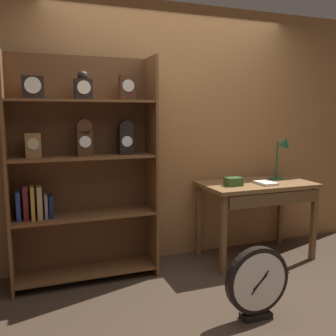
{
  "coord_description": "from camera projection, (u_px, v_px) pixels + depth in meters",
  "views": [
    {
      "loc": [
        -1.39,
        -2.31,
        1.5
      ],
      "look_at": [
        -0.22,
        0.82,
        1.02
      ],
      "focal_mm": 39.77,
      "sensor_mm": 36.0,
      "label": 1
    }
  ],
  "objects": [
    {
      "name": "bookshelf",
      "position": [
        81.0,
        169.0,
        3.3
      ],
      "size": [
        1.28,
        0.35,
        2.02
      ],
      "color": "brown",
      "rests_on": "ground"
    },
    {
      "name": "ground_plane",
      "position": [
        232.0,
        312.0,
        2.84
      ],
      "size": [
        10.0,
        10.0,
        0.0
      ],
      "primitive_type": "plane",
      "color": "#3D2D21"
    },
    {
      "name": "back_wood_panel",
      "position": [
        172.0,
        134.0,
        3.85
      ],
      "size": [
        4.8,
        0.05,
        2.6
      ],
      "primitive_type": "cube",
      "color": "#9E6B3D",
      "rests_on": "ground"
    },
    {
      "name": "open_repair_manual",
      "position": [
        266.0,
        183.0,
        3.75
      ],
      "size": [
        0.16,
        0.22,
        0.02
      ],
      "primitive_type": "cube",
      "rotation": [
        0.0,
        0.0,
        -0.01
      ],
      "color": "silver",
      "rests_on": "workbench"
    },
    {
      "name": "round_clock_large",
      "position": [
        257.0,
        282.0,
        2.73
      ],
      "size": [
        0.51,
        0.11,
        0.55
      ],
      "color": "black",
      "rests_on": "ground"
    },
    {
      "name": "workbench",
      "position": [
        257.0,
        193.0,
        3.83
      ],
      "size": [
        1.15,
        0.65,
        0.8
      ],
      "color": "brown",
      "rests_on": "ground"
    },
    {
      "name": "toolbox_small",
      "position": [
        234.0,
        182.0,
        3.67
      ],
      "size": [
        0.16,
        0.12,
        0.08
      ],
      "primitive_type": "cube",
      "color": "#2D5123",
      "rests_on": "workbench"
    },
    {
      "name": "desk_lamp",
      "position": [
        282.0,
        153.0,
        3.96
      ],
      "size": [
        0.2,
        0.2,
        0.48
      ],
      "color": "#1E472D",
      "rests_on": "workbench"
    }
  ]
}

